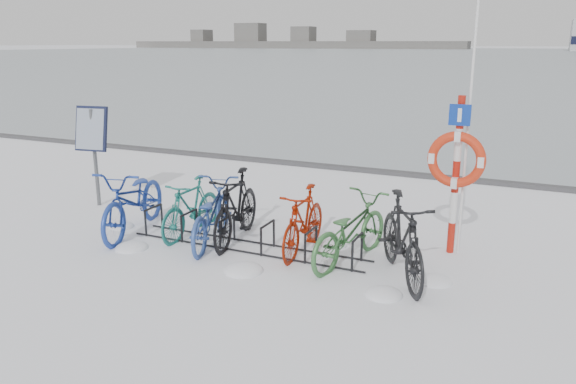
# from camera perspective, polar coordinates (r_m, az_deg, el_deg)

# --- Properties ---
(ground) EXTENTS (900.00, 900.00, 0.00)m
(ground) POSITION_cam_1_polar(r_m,az_deg,el_deg) (8.91, -4.15, -5.66)
(ground) COLOR white
(ground) RESTS_ON ground
(ice_sheet) EXTENTS (400.00, 298.00, 0.02)m
(ice_sheet) POSITION_cam_1_polar(r_m,az_deg,el_deg) (162.37, 23.82, 12.67)
(ice_sheet) COLOR #A2ADB7
(ice_sheet) RESTS_ON ground
(quay_edge) EXTENTS (400.00, 0.25, 0.10)m
(quay_edge) POSITION_cam_1_polar(r_m,az_deg,el_deg) (14.14, 7.39, 2.26)
(quay_edge) COLOR #3F3F42
(quay_edge) RESTS_ON ground
(bike_rack) EXTENTS (4.00, 0.48, 0.46)m
(bike_rack) POSITION_cam_1_polar(r_m,az_deg,el_deg) (8.85, -4.18, -4.57)
(bike_rack) COLOR black
(bike_rack) RESTS_ON ground
(info_board) EXTENTS (0.68, 0.34, 1.96)m
(info_board) POSITION_cam_1_polar(r_m,az_deg,el_deg) (11.46, -19.29, 5.50)
(info_board) COLOR #595B5E
(info_board) RESTS_ON ground
(lifebuoy_station) EXTENTS (0.84, 0.23, 4.36)m
(lifebuoy_station) POSITION_cam_1_polar(r_m,az_deg,el_deg) (8.60, 16.78, 3.13)
(lifebuoy_station) COLOR #AE1A0D
(lifebuoy_station) RESTS_ON ground
(shoreline) EXTENTS (180.00, 12.00, 9.50)m
(shoreline) POSITION_cam_1_polar(r_m,az_deg,el_deg) (295.53, -0.64, 14.94)
(shoreline) COLOR #4D4D4D
(shoreline) RESTS_ON ground
(bike_0) EXTENTS (1.31, 2.36, 1.17)m
(bike_0) POSITION_cam_1_polar(r_m,az_deg,el_deg) (9.83, -15.35, -0.59)
(bike_0) COLOR #1F3B9A
(bike_0) RESTS_ON ground
(bike_1) EXTENTS (0.48, 1.67, 1.00)m
(bike_1) POSITION_cam_1_polar(r_m,az_deg,el_deg) (9.48, -9.81, -1.37)
(bike_1) COLOR #1D7167
(bike_1) RESTS_ON ground
(bike_2) EXTENTS (1.19, 2.07, 1.03)m
(bike_2) POSITION_cam_1_polar(r_m,az_deg,el_deg) (9.06, -7.88, -1.98)
(bike_2) COLOR #2E4B96
(bike_2) RESTS_ON ground
(bike_3) EXTENTS (0.87, 2.02, 1.18)m
(bike_3) POSITION_cam_1_polar(r_m,az_deg,el_deg) (9.09, -5.29, -1.34)
(bike_3) COLOR black
(bike_3) RESTS_ON ground
(bike_4) EXTENTS (0.57, 1.75, 1.04)m
(bike_4) POSITION_cam_1_polar(r_m,az_deg,el_deg) (8.60, 1.60, -2.74)
(bike_4) COLOR #8F1A05
(bike_4) RESTS_ON ground
(bike_5) EXTENTS (1.10, 2.05, 1.02)m
(bike_5) POSITION_cam_1_polar(r_m,az_deg,el_deg) (8.26, 6.31, -3.65)
(bike_5) COLOR #376D39
(bike_5) RESTS_ON ground
(bike_6) EXTENTS (1.44, 2.01, 1.19)m
(bike_6) POSITION_cam_1_polar(r_m,az_deg,el_deg) (7.78, 11.55, -4.40)
(bike_6) COLOR black
(bike_6) RESTS_ON ground
(snow_drifts) EXTENTS (5.89, 2.12, 0.20)m
(snow_drifts) POSITION_cam_1_polar(r_m,az_deg,el_deg) (8.52, -2.72, -6.62)
(snow_drifts) COLOR white
(snow_drifts) RESTS_ON ground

